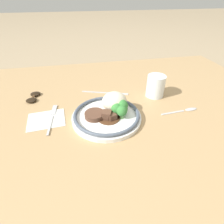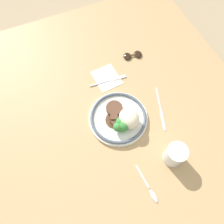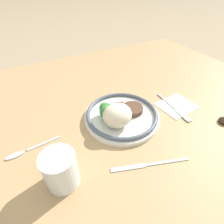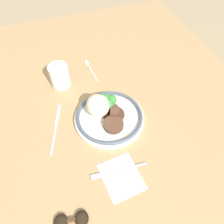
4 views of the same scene
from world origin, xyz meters
name	(u,v)px [view 2 (image 2 of 4)]	position (x,y,z in m)	size (l,w,h in m)	color
ground_plane	(121,129)	(0.00, 0.00, 0.00)	(8.00, 8.00, 0.00)	#998466
dining_table	(121,128)	(0.00, 0.00, 0.02)	(1.45, 1.16, 0.03)	tan
napkin	(107,78)	(-0.24, 0.04, 0.03)	(0.13, 0.12, 0.00)	silver
plate	(121,118)	(-0.02, 0.01, 0.06)	(0.24, 0.24, 0.08)	white
juice_glass	(174,155)	(0.20, 0.12, 0.07)	(0.08, 0.08, 0.09)	orange
fork	(112,80)	(-0.22, 0.05, 0.04)	(0.02, 0.17, 0.00)	#B7B7BC
knife	(161,110)	(0.00, 0.18, 0.03)	(0.20, 0.08, 0.00)	#B7B7BC
spoon	(151,191)	(0.27, -0.01, 0.03)	(0.15, 0.02, 0.01)	#B7B7BC
sunglasses	(133,55)	(-0.31, 0.20, 0.04)	(0.06, 0.10, 0.01)	black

